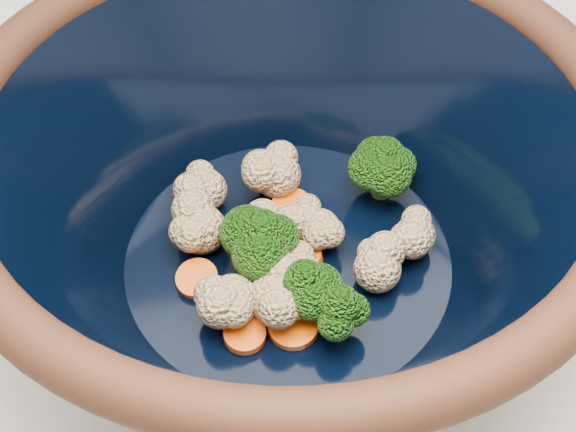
% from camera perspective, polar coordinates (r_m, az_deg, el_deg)
% --- Properties ---
extents(mixing_bowl, '(0.42, 0.42, 0.16)m').
position_cam_1_polar(mixing_bowl, '(0.47, 0.00, 1.29)').
color(mixing_bowl, black).
rests_on(mixing_bowl, counter).
extents(vegetable_pile, '(0.17, 0.16, 0.06)m').
position_cam_1_polar(vegetable_pile, '(0.49, 0.54, -1.72)').
color(vegetable_pile, '#608442').
rests_on(vegetable_pile, mixing_bowl).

